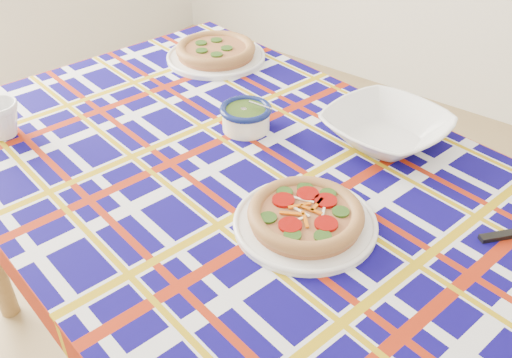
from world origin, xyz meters
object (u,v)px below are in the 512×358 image
Objects in this scene: dining_table at (250,204)px; pesto_bowl at (246,115)px; mug at (1,120)px; main_focaccia_plate at (306,215)px; serving_bowl at (386,129)px.

dining_table is 0.23m from pesto_bowl.
mug is (-0.43, -0.38, 0.01)m from pesto_bowl.
main_focaccia_plate is 0.38m from pesto_bowl.
dining_table is 13.43× the size of pesto_bowl.
main_focaccia_plate reaches higher than dining_table.
main_focaccia_plate is 0.37m from serving_bowl.
dining_table is at bearing 41.27° from mug.
main_focaccia_plate is (0.18, -0.06, 0.10)m from dining_table.
serving_bowl is (0.29, 0.16, -0.00)m from pesto_bowl.
main_focaccia_plate is 1.04× the size of serving_bowl.
main_focaccia_plate is at bearing -86.11° from serving_bowl.
main_focaccia_plate is 2.27× the size of pesto_bowl.
pesto_bowl is at bearing 141.98° from dining_table.
pesto_bowl is (-0.32, 0.21, 0.01)m from main_focaccia_plate.
serving_bowl is at bearing 55.89° from mug.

